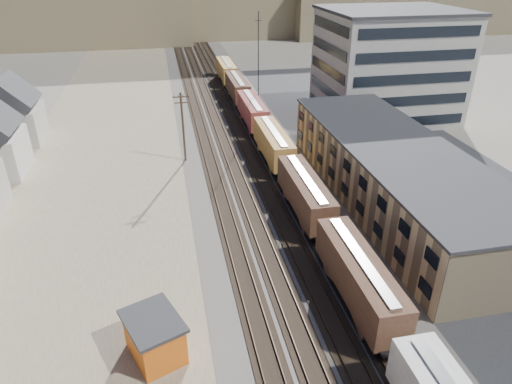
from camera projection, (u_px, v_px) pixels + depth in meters
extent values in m
cube|color=#4C4742|center=(235.00, 137.00, 74.30)|extent=(18.00, 200.00, 0.06)
cube|color=#786452|center=(102.00, 173.00, 62.09)|extent=(24.00, 180.00, 0.03)
cube|color=#232326|center=(403.00, 162.00, 65.25)|extent=(26.00, 120.00, 0.04)
cube|color=black|center=(204.00, 138.00, 73.38)|extent=(2.60, 200.00, 0.08)
cube|color=#38281E|center=(200.00, 138.00, 73.20)|extent=(0.08, 200.00, 0.16)
cube|color=#38281E|center=(209.00, 137.00, 73.45)|extent=(0.08, 200.00, 0.16)
cube|color=black|center=(223.00, 137.00, 73.92)|extent=(2.60, 200.00, 0.08)
cube|color=#38281E|center=(218.00, 137.00, 73.73)|extent=(0.08, 200.00, 0.16)
cube|color=#38281E|center=(227.00, 136.00, 73.99)|extent=(0.08, 200.00, 0.16)
cube|color=black|center=(241.00, 136.00, 74.45)|extent=(2.60, 200.00, 0.08)
cube|color=#38281E|center=(237.00, 135.00, 74.27)|extent=(0.08, 200.00, 0.16)
cube|color=#38281E|center=(245.00, 135.00, 74.52)|extent=(0.08, 200.00, 0.16)
cube|color=black|center=(258.00, 135.00, 74.95)|extent=(2.60, 200.00, 0.08)
cube|color=#38281E|center=(253.00, 134.00, 74.77)|extent=(0.08, 200.00, 0.16)
cube|color=#38281E|center=(262.00, 134.00, 75.02)|extent=(0.08, 200.00, 0.16)
cube|color=black|center=(382.00, 339.00, 34.60)|extent=(2.20, 2.20, 0.90)
cube|color=black|center=(335.00, 260.00, 43.38)|extent=(2.20, 2.20, 0.90)
cube|color=#412A1B|center=(359.00, 275.00, 37.98)|extent=(3.00, 13.34, 3.40)
cube|color=#B7B7B2|center=(361.00, 258.00, 37.15)|extent=(0.90, 12.32, 0.16)
cube|color=black|center=(318.00, 232.00, 47.75)|extent=(2.20, 2.20, 0.90)
cube|color=black|center=(292.00, 188.00, 56.54)|extent=(2.20, 2.20, 0.90)
cube|color=#412A1B|center=(305.00, 192.00, 51.14)|extent=(3.00, 13.34, 3.40)
cube|color=#B7B7B2|center=(306.00, 178.00, 50.31)|extent=(0.90, 12.33, 0.16)
cube|color=black|center=(282.00, 171.00, 60.91)|extent=(2.20, 2.20, 0.90)
cube|color=black|center=(265.00, 144.00, 69.69)|extent=(2.20, 2.20, 0.90)
cube|color=#B98131|center=(273.00, 143.00, 64.29)|extent=(3.00, 13.34, 3.40)
cube|color=#B7B7B2|center=(274.00, 131.00, 63.46)|extent=(0.90, 12.33, 0.16)
cube|color=black|center=(258.00, 132.00, 74.06)|extent=(2.20, 2.20, 0.90)
cube|color=black|center=(247.00, 113.00, 82.85)|extent=(2.20, 2.20, 0.90)
cube|color=maroon|center=(252.00, 110.00, 77.45)|extent=(3.00, 13.34, 3.40)
cube|color=#B7B7B2|center=(252.00, 100.00, 76.62)|extent=(0.90, 12.33, 0.16)
cube|color=black|center=(242.00, 105.00, 87.22)|extent=(2.20, 2.20, 0.90)
cube|color=black|center=(234.00, 91.00, 96.00)|extent=(2.20, 2.20, 0.90)
cube|color=#412A1B|center=(237.00, 87.00, 90.60)|extent=(3.00, 13.34, 3.40)
cube|color=#B7B7B2|center=(237.00, 78.00, 89.77)|extent=(0.90, 12.32, 0.16)
cube|color=black|center=(230.00, 85.00, 100.37)|extent=(2.20, 2.20, 0.90)
cube|color=black|center=(224.00, 74.00, 109.16)|extent=(2.20, 2.20, 0.90)
cube|color=#B98131|center=(226.00, 70.00, 103.76)|extent=(3.00, 13.34, 3.40)
cube|color=#B7B7B2|center=(226.00, 62.00, 102.92)|extent=(0.90, 12.32, 0.16)
cube|color=tan|center=(394.00, 175.00, 53.72)|extent=(12.00, 40.00, 7.00)
cube|color=#2D2D30|center=(398.00, 146.00, 52.03)|extent=(12.40, 40.40, 0.30)
cube|color=black|center=(344.00, 189.00, 53.25)|extent=(0.12, 36.00, 1.20)
cube|color=black|center=(347.00, 166.00, 51.84)|extent=(0.12, 36.00, 1.20)
cube|color=#9E998E|center=(388.00, 66.00, 79.43)|extent=(22.00, 18.00, 18.00)
cube|color=#2D2D30|center=(395.00, 10.00, 75.12)|extent=(22.60, 18.60, 0.50)
cube|color=black|center=(327.00, 69.00, 77.46)|extent=(0.12, 16.00, 16.00)
cube|color=black|center=(414.00, 79.00, 71.59)|extent=(20.00, 0.12, 16.00)
cylinder|color=#382619|center=(183.00, 128.00, 63.54)|extent=(0.32, 0.32, 10.00)
cube|color=#382619|center=(181.00, 97.00, 61.48)|extent=(2.20, 0.14, 0.14)
cube|color=#382619|center=(181.00, 103.00, 61.85)|extent=(1.90, 0.14, 0.14)
cylinder|color=black|center=(185.00, 96.00, 61.52)|extent=(0.08, 0.08, 0.22)
cylinder|color=black|center=(258.00, 66.00, 79.83)|extent=(0.16, 0.16, 18.00)
cube|color=black|center=(258.00, 21.00, 76.32)|extent=(1.20, 0.08, 0.08)
cube|color=#9E998E|center=(15.00, 125.00, 71.29)|extent=(8.00, 8.00, 5.50)
cube|color=#2D2D30|center=(9.00, 102.00, 69.59)|extent=(8.15, 8.16, 8.15)
cube|color=brown|center=(426.00, 4.00, 172.70)|extent=(110.00, 38.00, 18.00)
cube|color=#D65D14|center=(155.00, 339.00, 33.49)|extent=(4.62, 5.21, 3.23)
cube|color=#2D2D30|center=(152.00, 321.00, 32.68)|extent=(5.18, 5.78, 0.27)
cube|color=black|center=(176.00, 328.00, 34.26)|extent=(0.51, 1.04, 1.08)
imported|color=#171951|center=(364.00, 135.00, 72.98)|extent=(4.98, 6.10, 1.55)
imported|color=silver|center=(437.00, 146.00, 68.78)|extent=(3.56, 5.15, 1.63)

